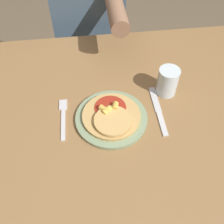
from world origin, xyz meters
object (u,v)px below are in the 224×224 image
dining_table (111,132)px  pizza (112,116)px  plate (112,118)px  drinking_glass (168,81)px  person_diner (89,18)px  fork (63,116)px  knife (158,111)px

dining_table → pizza: bearing=-86.0°
plate → drinking_glass: bearing=26.2°
drinking_glass → person_diner: person_diner is taller
plate → fork: size_ratio=1.40×
dining_table → knife: 0.20m
pizza → knife: pizza is taller
knife → pizza: bearing=-173.5°
pizza → fork: size_ratio=1.13×
dining_table → fork: 0.19m
plate → knife: size_ratio=1.12×
fork → pizza: bearing=-12.5°
pizza → fork: (-0.17, 0.04, -0.02)m
fork → person_diner: size_ratio=0.14×
dining_table → person_diner: bearing=93.0°
pizza → knife: size_ratio=0.90×
drinking_glass → fork: bearing=-169.1°
dining_table → person_diner: size_ratio=0.97×
dining_table → fork: size_ratio=6.85×
fork → knife: same height
dining_table → drinking_glass: 0.28m
dining_table → pizza: size_ratio=6.07×
plate → fork: bearing=169.1°
plate → dining_table: bearing=97.2°
plate → person_diner: 0.67m
plate → pizza: bearing=-97.4°
knife → person_diner: 0.68m
pizza → person_diner: person_diner is taller
dining_table → person_diner: (-0.03, 0.65, 0.08)m
knife → drinking_glass: size_ratio=2.10×
dining_table → person_diner: person_diner is taller
fork → person_diner: bearing=78.5°
dining_table → knife: bearing=-0.4°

